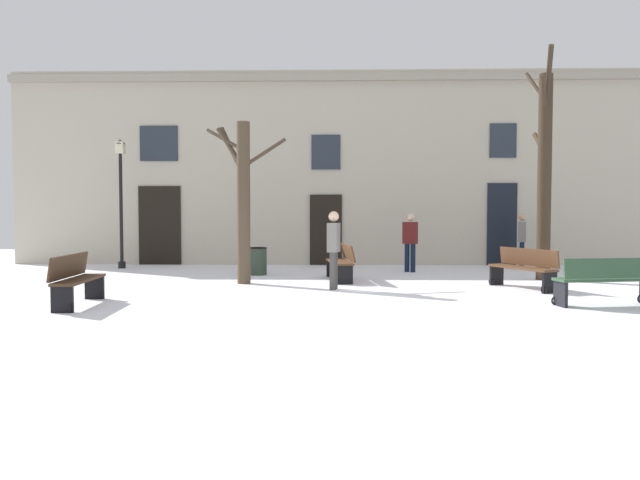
# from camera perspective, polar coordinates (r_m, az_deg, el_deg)

# --- Properties ---
(ground_plane) EXTENTS (32.36, 32.36, 0.00)m
(ground_plane) POSITION_cam_1_polar(r_m,az_deg,el_deg) (10.96, -0.23, -6.13)
(ground_plane) COLOR white
(building_facade) EXTENTS (20.22, 0.60, 6.20)m
(building_facade) POSITION_cam_1_polar(r_m,az_deg,el_deg) (19.39, 0.50, 7.01)
(building_facade) COLOR #BCB29E
(building_facade) RESTS_ON ground
(tree_near_facade) EXTENTS (0.63, 2.28, 5.56)m
(tree_near_facade) POSITION_cam_1_polar(r_m,az_deg,el_deg) (15.88, 20.58, 6.27)
(tree_near_facade) COLOR #382B1E
(tree_near_facade) RESTS_ON ground
(tree_left_of_center) EXTENTS (1.92, 1.20, 3.79)m
(tree_left_of_center) POSITION_cam_1_polar(r_m,az_deg,el_deg) (14.21, -7.35, 4.17)
(tree_left_of_center) COLOR #4C3D2D
(tree_left_of_center) RESTS_ON ground
(streetlamp) EXTENTS (0.30, 0.30, 3.86)m
(streetlamp) POSITION_cam_1_polar(r_m,az_deg,el_deg) (18.96, -18.45, 4.57)
(streetlamp) COLOR black
(streetlamp) RESTS_ON ground
(litter_bin) EXTENTS (0.50, 0.50, 0.74)m
(litter_bin) POSITION_cam_1_polar(r_m,az_deg,el_deg) (16.16, -5.94, -2.00)
(litter_bin) COLOR #2D3D2D
(litter_bin) RESTS_ON ground
(bench_back_to_back_right) EXTENTS (0.74, 1.90, 0.90)m
(bench_back_to_back_right) POSITION_cam_1_polar(r_m,az_deg,el_deg) (14.77, 2.05, -2.04)
(bench_back_to_back_right) COLOR #51331E
(bench_back_to_back_right) RESTS_ON ground
(bench_back_to_back_left) EXTENTS (1.88, 0.74, 0.87)m
(bench_back_to_back_left) POSITION_cam_1_polar(r_m,az_deg,el_deg) (11.86, 25.64, -3.44)
(bench_back_to_back_left) COLOR #2D4C33
(bench_back_to_back_left) RESTS_ON ground
(bench_facing_shops) EXTENTS (0.55, 1.78, 0.93)m
(bench_facing_shops) POSITION_cam_1_polar(r_m,az_deg,el_deg) (11.61, -22.22, -3.42)
(bench_facing_shops) COLOR #3D2819
(bench_facing_shops) RESTS_ON ground
(bench_far_corner) EXTENTS (1.14, 1.75, 0.89)m
(bench_far_corner) POSITION_cam_1_polar(r_m,az_deg,el_deg) (13.85, 18.83, -2.48)
(bench_far_corner) COLOR #51331E
(bench_far_corner) RESTS_ON ground
(person_crossing_plaza) EXTENTS (0.30, 0.42, 1.70)m
(person_crossing_plaza) POSITION_cam_1_polar(r_m,az_deg,el_deg) (12.97, 1.31, -0.59)
(person_crossing_plaza) COLOR #403D3A
(person_crossing_plaza) RESTS_ON ground
(person_strolling) EXTENTS (0.44, 0.38, 1.66)m
(person_strolling) POSITION_cam_1_polar(r_m,az_deg,el_deg) (17.01, 8.58, 0.05)
(person_strolling) COLOR black
(person_strolling) RESTS_ON ground
(person_by_shop_door) EXTENTS (0.33, 0.43, 1.65)m
(person_by_shop_door) POSITION_cam_1_polar(r_m,az_deg,el_deg) (19.06, 18.69, 0.18)
(person_by_shop_door) COLOR black
(person_by_shop_door) RESTS_ON ground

